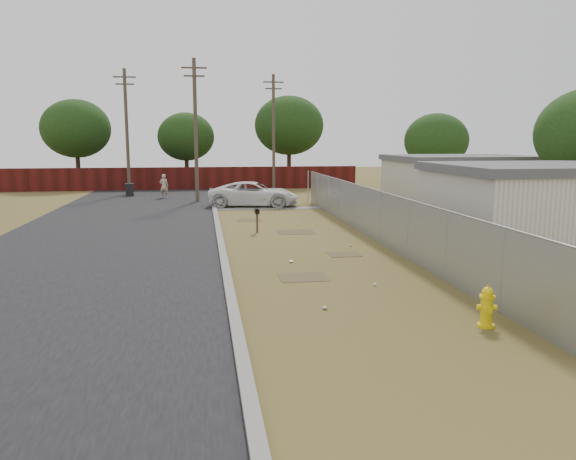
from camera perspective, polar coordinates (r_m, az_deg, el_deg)
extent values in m
plane|color=brown|center=(21.32, 1.30, -1.54)|extent=(120.00, 120.00, 0.00)
cube|color=black|center=(29.16, -16.19, 1.01)|extent=(9.00, 60.00, 0.02)
cube|color=gray|center=(28.90, -7.32, 1.33)|extent=(0.25, 60.00, 0.12)
cube|color=gray|center=(32.57, -2.18, 2.20)|extent=(6.20, 1.00, 0.03)
cylinder|color=gray|center=(13.75, 20.92, -3.87)|extent=(0.06, 0.06, 2.00)
cylinder|color=gray|center=(16.37, 15.78, -1.60)|extent=(0.06, 0.06, 2.00)
cylinder|color=gray|center=(19.10, 12.09, 0.05)|extent=(0.06, 0.06, 2.00)
cylinder|color=gray|center=(21.90, 9.33, 1.28)|extent=(0.06, 0.06, 2.00)
cylinder|color=gray|center=(24.75, 7.20, 2.22)|extent=(0.06, 0.06, 2.00)
cylinder|color=gray|center=(27.63, 5.51, 2.97)|extent=(0.06, 0.06, 2.00)
cylinder|color=gray|center=(30.53, 4.14, 3.57)|extent=(0.06, 0.06, 2.00)
cylinder|color=gray|center=(33.45, 3.01, 4.07)|extent=(0.06, 0.06, 2.00)
cylinder|color=gray|center=(36.38, 2.05, 4.49)|extent=(0.06, 0.06, 2.00)
cylinder|color=gray|center=(22.74, 8.62, 4.12)|extent=(0.04, 26.00, 0.04)
cube|color=gray|center=(22.84, 8.56, 1.62)|extent=(0.01, 26.00, 2.00)
cube|color=black|center=(22.96, 8.66, -0.11)|extent=(0.03, 26.00, 0.60)
cube|color=#4A110F|center=(45.80, -11.63, 5.14)|extent=(30.00, 0.12, 1.80)
cylinder|color=brown|center=(36.64, -9.36, 9.89)|extent=(0.24, 0.24, 9.00)
cube|color=brown|center=(36.90, -9.52, 15.95)|extent=(1.60, 0.10, 0.10)
cube|color=brown|center=(36.85, -9.50, 15.18)|extent=(1.30, 0.10, 0.10)
cylinder|color=brown|center=(42.97, -16.05, 9.53)|extent=(0.24, 0.24, 9.00)
cube|color=brown|center=(43.20, -16.28, 14.70)|extent=(1.60, 0.10, 0.10)
cube|color=brown|center=(43.15, -16.25, 14.04)|extent=(1.30, 0.10, 0.10)
cylinder|color=brown|center=(44.99, -1.47, 9.84)|extent=(0.24, 0.24, 9.00)
cube|color=brown|center=(45.20, -1.49, 14.79)|extent=(1.60, 0.10, 0.10)
cube|color=brown|center=(45.16, -1.49, 14.16)|extent=(1.30, 0.10, 0.10)
cube|color=silver|center=(22.65, 25.32, 1.79)|extent=(8.00, 6.00, 2.80)
cube|color=#4E4E53|center=(22.53, 25.59, 5.70)|extent=(8.32, 6.24, 0.30)
cube|color=silver|center=(32.92, 16.85, 4.31)|extent=(7.00, 6.00, 2.80)
cube|color=#4E4E53|center=(32.84, 16.97, 7.00)|extent=(7.28, 6.24, 0.30)
cylinder|color=#392819|center=(50.76, -20.53, 5.97)|extent=(0.36, 0.36, 3.30)
ellipsoid|color=#173210|center=(50.71, -20.74, 9.61)|extent=(5.70, 5.70, 4.84)
cylinder|color=#392819|center=(50.71, -10.24, 6.15)|extent=(0.36, 0.36, 2.86)
ellipsoid|color=#173210|center=(50.65, -10.33, 9.31)|extent=(4.94, 4.94, 4.20)
cylinder|color=#392819|center=(50.26, 0.10, 6.65)|extent=(0.36, 0.36, 3.52)
ellipsoid|color=#173210|center=(50.23, 0.10, 10.57)|extent=(6.08, 6.08, 5.17)
cylinder|color=#392819|center=(42.14, 14.68, 5.27)|extent=(0.36, 0.36, 2.64)
ellipsoid|color=#173210|center=(42.06, 14.83, 8.78)|extent=(4.56, 4.56, 3.88)
cylinder|color=yellow|center=(12.88, 19.44, -9.12)|extent=(0.45, 0.45, 0.06)
cylinder|color=yellow|center=(12.79, 19.52, -7.74)|extent=(0.32, 0.32, 0.62)
cylinder|color=yellow|center=(12.70, 19.59, -6.39)|extent=(0.41, 0.41, 0.05)
sphere|color=yellow|center=(12.68, 19.61, -6.02)|extent=(0.31, 0.31, 0.25)
cylinder|color=yellow|center=(12.65, 19.65, -5.45)|extent=(0.05, 0.05, 0.06)
cylinder|color=yellow|center=(12.73, 18.87, -7.42)|extent=(0.14, 0.14, 0.12)
cylinder|color=yellow|center=(12.80, 20.20, -7.41)|extent=(0.14, 0.14, 0.12)
cylinder|color=yellow|center=(12.62, 19.68, -7.61)|extent=(0.18, 0.16, 0.15)
cube|color=brown|center=(24.13, -3.16, 0.76)|extent=(0.08, 0.08, 0.88)
cube|color=black|center=(24.07, -3.17, 1.85)|extent=(0.18, 0.43, 0.16)
cylinder|color=black|center=(24.06, -3.17, 2.04)|extent=(0.18, 0.43, 0.16)
cube|color=#A81C0C|center=(23.84, -3.08, 1.79)|extent=(0.02, 0.04, 0.09)
imported|color=white|center=(33.70, -3.48, 3.67)|extent=(5.72, 3.44, 1.48)
imported|color=tan|center=(39.37, -12.48, 4.38)|extent=(0.68, 0.53, 1.66)
cube|color=black|center=(41.46, -15.80, 3.92)|extent=(0.57, 0.57, 0.84)
cube|color=black|center=(41.43, -15.83, 4.52)|extent=(0.63, 0.63, 0.07)
cylinder|color=black|center=(41.22, -15.42, 3.44)|extent=(0.06, 0.18, 0.17)
cylinder|color=silver|center=(15.61, 8.83, -5.48)|extent=(0.07, 0.10, 0.07)
cylinder|color=#B7B8BC|center=(18.24, 0.34, -3.24)|extent=(0.10, 0.07, 0.07)
cylinder|color=silver|center=(21.14, 6.33, -1.58)|extent=(0.12, 0.11, 0.07)
cylinder|color=#B7B8BC|center=(13.36, 3.78, -7.91)|extent=(0.12, 0.12, 0.07)
cylinder|color=silver|center=(26.25, 0.98, 0.57)|extent=(0.10, 0.12, 0.07)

